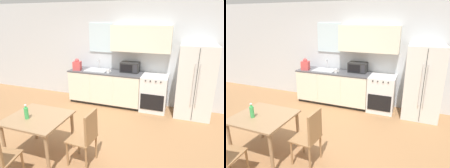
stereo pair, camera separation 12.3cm
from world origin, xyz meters
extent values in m
plane|color=#9E7047|center=(0.00, 0.00, 0.00)|extent=(12.00, 12.00, 0.00)
cube|color=silver|center=(0.00, 2.28, 1.35)|extent=(12.00, 0.06, 2.70)
cube|color=silver|center=(-0.47, 2.24, 1.76)|extent=(0.67, 0.04, 0.77)
cube|color=silver|center=(0.67, 2.09, 1.79)|extent=(1.51, 0.32, 0.65)
cube|color=#333333|center=(-0.22, 1.97, 0.04)|extent=(1.98, 0.57, 0.08)
cube|color=silver|center=(-0.22, 1.94, 0.48)|extent=(1.98, 0.63, 0.81)
cube|color=silver|center=(-0.88, 1.62, 0.48)|extent=(0.64, 0.01, 0.79)
cube|color=silver|center=(-0.22, 1.62, 0.48)|extent=(0.64, 0.01, 0.79)
cube|color=silver|center=(0.44, 1.62, 0.48)|extent=(0.64, 0.01, 0.79)
cube|color=#4C4C51|center=(-0.22, 1.94, 0.90)|extent=(2.00, 0.65, 0.03)
cube|color=white|center=(1.10, 1.94, 0.45)|extent=(0.64, 0.62, 0.91)
cube|color=black|center=(1.10, 1.63, 0.32)|extent=(0.56, 0.01, 0.40)
cylinder|color=#262626|center=(0.92, 1.62, 0.86)|extent=(0.03, 0.02, 0.03)
cylinder|color=#262626|center=(1.04, 1.62, 0.86)|extent=(0.03, 0.02, 0.03)
cylinder|color=#262626|center=(1.17, 1.62, 0.86)|extent=(0.03, 0.02, 0.03)
cylinder|color=#262626|center=(1.28, 1.62, 0.86)|extent=(0.03, 0.02, 0.03)
cube|color=silver|center=(2.03, 1.92, 0.86)|extent=(0.80, 0.67, 1.71)
cube|color=#3F3F3F|center=(2.03, 1.58, 0.86)|extent=(0.01, 0.01, 1.65)
cylinder|color=silver|center=(1.98, 1.55, 0.89)|extent=(0.02, 0.02, 0.94)
cylinder|color=silver|center=(2.08, 1.55, 0.89)|extent=(0.02, 0.02, 0.94)
cube|color=#B7BABC|center=(-0.47, 1.94, 0.92)|extent=(0.60, 0.46, 0.02)
cylinder|color=silver|center=(-0.47, 2.13, 1.06)|extent=(0.02, 0.02, 0.25)
cylinder|color=silver|center=(-0.47, 2.06, 1.17)|extent=(0.02, 0.14, 0.02)
cube|color=#282828|center=(0.42, 2.07, 1.05)|extent=(0.48, 0.30, 0.26)
cube|color=black|center=(0.36, 1.91, 1.05)|extent=(0.31, 0.01, 0.19)
cube|color=#2D2D33|center=(0.60, 1.91, 1.05)|extent=(0.10, 0.01, 0.21)
cylinder|color=white|center=(-0.09, 1.78, 0.97)|extent=(0.09, 0.09, 0.10)
torus|color=white|center=(-0.02, 1.78, 0.97)|extent=(0.02, 0.08, 0.08)
cube|color=#D14C4C|center=(-1.00, 1.80, 1.03)|extent=(0.23, 0.21, 0.24)
sphere|color=#D14C4C|center=(-1.00, 1.80, 1.18)|extent=(0.13, 0.13, 0.11)
cube|color=#997551|center=(-0.45, -0.55, 0.71)|extent=(0.95, 0.85, 0.03)
cylinder|color=#997551|center=(-0.87, -0.92, 0.35)|extent=(0.06, 0.06, 0.70)
cylinder|color=#997551|center=(-0.03, -0.92, 0.35)|extent=(0.06, 0.06, 0.70)
cylinder|color=#997551|center=(-0.87, -0.19, 0.35)|extent=(0.06, 0.06, 0.70)
cylinder|color=#997551|center=(-0.03, -0.19, 0.35)|extent=(0.06, 0.06, 0.70)
cube|color=#997047|center=(-0.52, -1.26, 0.44)|extent=(0.45, 0.45, 0.02)
cylinder|color=#997047|center=(-0.71, -1.11, 0.21)|extent=(0.03, 0.03, 0.43)
cylinder|color=#997047|center=(-0.37, -1.06, 0.21)|extent=(0.03, 0.03, 0.43)
cube|color=#997047|center=(0.31, -0.48, 0.44)|extent=(0.42, 0.42, 0.02)
cube|color=#997047|center=(0.49, -0.49, 0.69)|extent=(0.05, 0.37, 0.48)
cylinder|color=#997047|center=(0.13, -0.64, 0.21)|extent=(0.03, 0.03, 0.43)
cylinder|color=#997047|center=(0.14, -0.31, 0.21)|extent=(0.03, 0.03, 0.43)
cylinder|color=#997047|center=(0.47, -0.66, 0.21)|extent=(0.03, 0.03, 0.43)
cylinder|color=#997047|center=(0.48, -0.32, 0.21)|extent=(0.03, 0.03, 0.43)
cylinder|color=#3FB259|center=(-0.57, -0.66, 0.82)|extent=(0.07, 0.07, 0.19)
cylinder|color=#3FB259|center=(-0.57, -0.66, 0.93)|extent=(0.03, 0.03, 0.04)
cylinder|color=white|center=(-0.57, -0.66, 0.96)|extent=(0.03, 0.03, 0.02)
camera|label=1|loc=(1.69, -2.92, 2.26)|focal=32.00mm
camera|label=2|loc=(1.80, -2.87, 2.26)|focal=32.00mm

